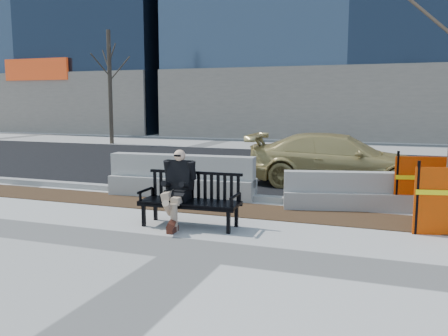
{
  "coord_description": "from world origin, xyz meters",
  "views": [
    {
      "loc": [
        2.54,
        -6.08,
        2.12
      ],
      "look_at": [
        -0.28,
        1.75,
        0.95
      ],
      "focal_mm": 38.12,
      "sensor_mm": 36.0,
      "label": 1
    }
  ],
  "objects_px": {
    "sedan": "(338,186)",
    "seated_man": "(178,225)",
    "jersey_barrier_left": "(182,196)",
    "jersey_barrier_right": "(351,209)",
    "bench": "(190,226)"
  },
  "relations": [
    {
      "from": "bench",
      "to": "jersey_barrier_left",
      "type": "xyz_separation_m",
      "value": [
        -1.22,
        2.29,
        0.0
      ]
    },
    {
      "from": "sedan",
      "to": "jersey_barrier_left",
      "type": "bearing_deg",
      "value": 126.83
    },
    {
      "from": "bench",
      "to": "jersey_barrier_right",
      "type": "height_order",
      "value": "bench"
    },
    {
      "from": "jersey_barrier_left",
      "to": "jersey_barrier_right",
      "type": "height_order",
      "value": "jersey_barrier_left"
    },
    {
      "from": "bench",
      "to": "seated_man",
      "type": "xyz_separation_m",
      "value": [
        -0.24,
        0.04,
        0.0
      ]
    },
    {
      "from": "seated_man",
      "to": "jersey_barrier_right",
      "type": "xyz_separation_m",
      "value": [
        2.7,
        2.23,
        0.0
      ]
    },
    {
      "from": "bench",
      "to": "seated_man",
      "type": "bearing_deg",
      "value": 168.62
    },
    {
      "from": "seated_man",
      "to": "sedan",
      "type": "height_order",
      "value": "sedan"
    },
    {
      "from": "bench",
      "to": "sedan",
      "type": "xyz_separation_m",
      "value": [
        1.92,
        4.84,
        0.0
      ]
    },
    {
      "from": "seated_man",
      "to": "jersey_barrier_left",
      "type": "xyz_separation_m",
      "value": [
        -0.98,
        2.25,
        0.0
      ]
    },
    {
      "from": "seated_man",
      "to": "jersey_barrier_left",
      "type": "height_order",
      "value": "seated_man"
    },
    {
      "from": "sedan",
      "to": "seated_man",
      "type": "bearing_deg",
      "value": 153.53
    },
    {
      "from": "bench",
      "to": "seated_man",
      "type": "distance_m",
      "value": 0.24
    },
    {
      "from": "seated_man",
      "to": "jersey_barrier_right",
      "type": "bearing_deg",
      "value": 37.57
    },
    {
      "from": "seated_man",
      "to": "jersey_barrier_right",
      "type": "relative_size",
      "value": 0.49
    }
  ]
}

